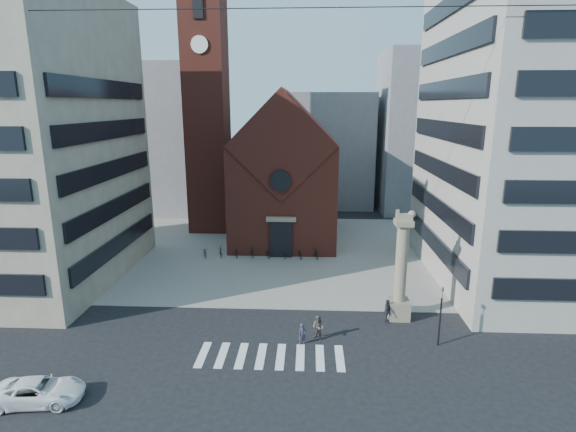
% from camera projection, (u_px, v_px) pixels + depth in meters
% --- Properties ---
extents(ground, '(120.00, 120.00, 0.00)m').
position_uv_depth(ground, '(267.00, 334.00, 32.63)').
color(ground, black).
rests_on(ground, ground).
extents(piazza, '(46.00, 30.00, 0.05)m').
position_uv_depth(piazza, '(282.00, 251.00, 51.04)').
color(piazza, gray).
rests_on(piazza, ground).
extents(zebra_crossing, '(10.20, 3.20, 0.01)m').
position_uv_depth(zebra_crossing, '(271.00, 356.00, 29.69)').
color(zebra_crossing, white).
rests_on(zebra_crossing, ground).
extents(church, '(12.00, 16.65, 18.00)m').
position_uv_depth(church, '(285.00, 174.00, 54.97)').
color(church, maroon).
rests_on(church, ground).
extents(campanile, '(5.50, 5.50, 31.20)m').
position_uv_depth(campanile, '(207.00, 108.00, 56.44)').
color(campanile, maroon).
rests_on(campanile, ground).
extents(building_left, '(18.00, 20.00, 26.00)m').
position_uv_depth(building_left, '(10.00, 141.00, 40.30)').
color(building_left, tan).
rests_on(building_left, ground).
extents(building_right, '(18.00, 22.00, 32.00)m').
position_uv_depth(building_right, '(550.00, 107.00, 39.29)').
color(building_right, '#A8A398').
rests_on(building_right, ground).
extents(bg_block_left, '(16.00, 14.00, 22.00)m').
position_uv_depth(bg_block_left, '(162.00, 139.00, 69.68)').
color(bg_block_left, gray).
rests_on(bg_block_left, ground).
extents(bg_block_mid, '(14.00, 12.00, 18.00)m').
position_uv_depth(bg_block_mid, '(328.00, 150.00, 73.80)').
color(bg_block_mid, gray).
rests_on(bg_block_mid, ground).
extents(bg_block_right, '(16.00, 14.00, 24.00)m').
position_uv_depth(bg_block_right, '(433.00, 133.00, 69.43)').
color(bg_block_right, gray).
rests_on(bg_block_right, ground).
extents(lion_column, '(1.63, 1.60, 8.68)m').
position_uv_depth(lion_column, '(400.00, 276.00, 34.24)').
color(lion_column, gray).
rests_on(lion_column, ground).
extents(traffic_light, '(0.13, 0.16, 4.30)m').
position_uv_depth(traffic_light, '(440.00, 315.00, 30.55)').
color(traffic_light, black).
rests_on(traffic_light, ground).
extents(white_car, '(5.12, 2.80, 1.36)m').
position_uv_depth(white_car, '(38.00, 391.00, 24.98)').
color(white_car, white).
rests_on(white_car, ground).
extents(pedestrian_0, '(0.66, 0.58, 1.53)m').
position_uv_depth(pedestrian_0, '(302.00, 334.00, 31.04)').
color(pedestrian_0, '#343042').
rests_on(pedestrian_0, ground).
extents(pedestrian_1, '(1.13, 1.09, 1.83)m').
position_uv_depth(pedestrian_1, '(318.00, 328.00, 31.61)').
color(pedestrian_1, '#5A4E48').
rests_on(pedestrian_1, ground).
extents(pedestrian_2, '(0.70, 1.16, 1.85)m').
position_uv_depth(pedestrian_2, '(387.00, 311.00, 34.15)').
color(pedestrian_2, '#2C2B33').
rests_on(pedestrian_2, ground).
extents(scooter_0, '(1.08, 1.92, 0.96)m').
position_uv_depth(scooter_0, '(205.00, 252.00, 49.05)').
color(scooter_0, black).
rests_on(scooter_0, piazza).
extents(scooter_1, '(0.94, 1.83, 1.06)m').
position_uv_depth(scooter_1, '(221.00, 252.00, 48.95)').
color(scooter_1, black).
rests_on(scooter_1, piazza).
extents(scooter_2, '(1.08, 1.92, 0.96)m').
position_uv_depth(scooter_2, '(236.00, 253.00, 48.88)').
color(scooter_2, black).
rests_on(scooter_2, piazza).
extents(scooter_3, '(0.94, 1.83, 1.06)m').
position_uv_depth(scooter_3, '(252.00, 252.00, 48.79)').
color(scooter_3, black).
rests_on(scooter_3, piazza).
extents(scooter_4, '(1.08, 1.92, 0.96)m').
position_uv_depth(scooter_4, '(268.00, 253.00, 48.72)').
color(scooter_4, black).
rests_on(scooter_4, piazza).
extents(scooter_5, '(0.94, 1.83, 1.06)m').
position_uv_depth(scooter_5, '(284.00, 253.00, 48.63)').
color(scooter_5, black).
rests_on(scooter_5, piazza).
extents(scooter_6, '(1.08, 1.92, 0.96)m').
position_uv_depth(scooter_6, '(300.00, 254.00, 48.56)').
color(scooter_6, black).
rests_on(scooter_6, piazza).
extents(scooter_7, '(0.94, 1.83, 1.06)m').
position_uv_depth(scooter_7, '(316.00, 253.00, 48.47)').
color(scooter_7, black).
rests_on(scooter_7, piazza).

